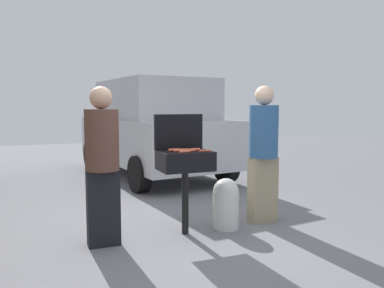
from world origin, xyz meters
The scene contains 18 objects.
ground_plane centered at (0.00, 0.00, 0.00)m, with size 24.00×24.00×0.00m, color slate.
bbq_grill centered at (0.19, 0.03, 0.83)m, with size 0.60×0.44×0.97m.
grill_lid_open centered at (0.19, 0.25, 1.18)m, with size 0.60×0.05×0.42m, color black.
hot_dog_0 centered at (0.11, 0.00, 0.99)m, with size 0.03×0.03×0.13m, color #C6593D.
hot_dog_1 centered at (0.31, 0.04, 0.99)m, with size 0.03×0.03×0.13m, color #B74C33.
hot_dog_2 centered at (0.10, 0.13, 0.99)m, with size 0.03×0.03×0.13m, color #C6593D.
hot_dog_3 centered at (0.30, 0.01, 0.99)m, with size 0.03×0.03×0.13m, color #AD4228.
hot_dog_4 centered at (0.06, 0.07, 0.99)m, with size 0.03×0.03×0.13m, color #AD4228.
hot_dog_5 centered at (0.16, -0.03, 0.99)m, with size 0.03×0.03×0.13m, color #C6593D.
hot_dog_6 centered at (0.22, -0.07, 0.99)m, with size 0.03×0.03×0.13m, color #AD4228.
hot_dog_7 centered at (0.33, 0.07, 0.99)m, with size 0.03×0.03×0.13m, color #C6593D.
hot_dog_8 centered at (0.13, -0.12, 0.99)m, with size 0.03×0.03×0.13m, color #C6593D.
hot_dog_9 centered at (0.37, -0.13, 0.99)m, with size 0.03×0.03×0.13m, color #B74C33.
hot_dog_10 centered at (0.19, 0.09, 0.99)m, with size 0.03×0.03×0.13m, color #B74C33.
propane_tank centered at (0.73, 0.04, 0.32)m, with size 0.32×0.32×0.62m.
person_left centered at (-0.75, 0.00, 0.92)m, with size 0.36×0.36×1.69m.
person_right centered at (1.29, 0.12, 0.95)m, with size 0.37×0.37×1.74m.
parked_minivan centered at (0.93, 3.98, 1.03)m, with size 2.52×4.62×2.02m.
Camera 1 is at (-1.38, -4.17, 1.49)m, focal length 36.86 mm.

